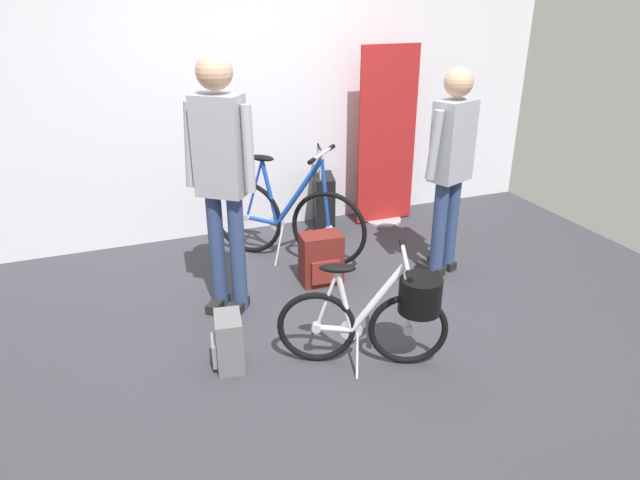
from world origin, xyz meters
TOP-DOWN VIEW (x-y plane):
  - ground_plane at (0.00, 0.00)m, footprint 6.03×6.03m
  - back_wall at (0.00, 1.85)m, footprint 6.03×0.10m
  - floor_banner_stand at (1.23, 1.51)m, footprint 0.60×0.36m
  - folding_bike_foreground at (0.12, -0.64)m, footprint 0.98×0.58m
  - display_bike_left at (0.04, 1.02)m, footprint 1.08×0.99m
  - visitor_near_wall at (1.16, 0.32)m, footprint 0.50×0.36m
  - visitor_browsing at (-0.61, 0.39)m, footprint 0.43×0.39m
  - rolling_suitcase at (0.59, 1.54)m, footprint 0.27×0.39m
  - backpack_on_floor at (0.16, 0.49)m, footprint 0.34×0.26m
  - handbag_on_floor at (-0.78, -0.33)m, footprint 0.22×0.28m

SIDE VIEW (x-z plane):
  - ground_plane at x=0.00m, z-range 0.00..0.00m
  - handbag_on_floor at x=-0.78m, z-range 0.00..0.35m
  - backpack_on_floor at x=0.16m, z-range 0.00..0.41m
  - rolling_suitcase at x=0.59m, z-range -0.13..0.70m
  - folding_bike_foreground at x=0.12m, z-range -0.01..0.74m
  - display_bike_left at x=0.04m, z-range -0.12..0.87m
  - floor_banner_stand at x=1.23m, z-range -0.09..1.63m
  - visitor_near_wall at x=1.16m, z-range 0.12..1.77m
  - visitor_browsing at x=-0.61m, z-range 0.15..1.96m
  - back_wall at x=0.00m, z-range 0.00..2.93m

